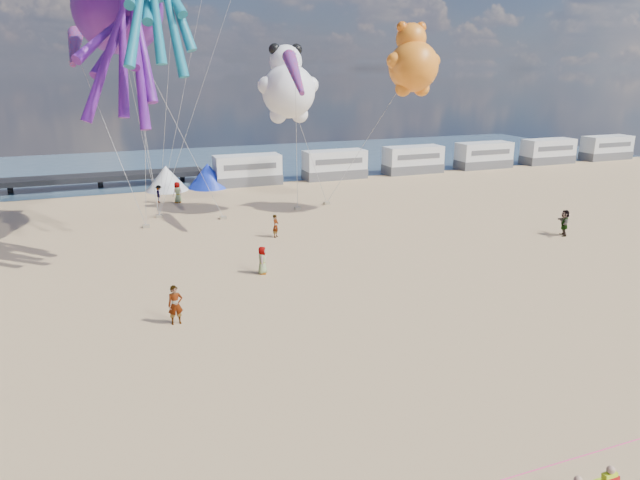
{
  "coord_description": "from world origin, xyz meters",
  "views": [
    {
      "loc": [
        -7.48,
        -15.85,
        11.28
      ],
      "look_at": [
        0.85,
        6.0,
        4.24
      ],
      "focal_mm": 32.0,
      "sensor_mm": 36.0,
      "label": 1
    }
  ],
  "objects": [
    {
      "name": "beachgoer_6",
      "position": [
        0.41,
        14.07,
        0.81
      ],
      "size": [
        0.59,
        0.7,
        1.62
      ],
      "primitive_type": "imported",
      "rotation": [
        0.0,
        0.0,
        1.16
      ],
      "color": "#7F6659",
      "rests_on": "ground"
    },
    {
      "name": "windsock_right",
      "position": [
        -4.96,
        27.15,
        12.97
      ],
      "size": [
        2.49,
        4.37,
        4.36
      ],
      "primitive_type": null,
      "rotation": [
        0.0,
        0.0,
        -0.39
      ],
      "color": "red"
    },
    {
      "name": "motorhome_2",
      "position": [
        25.0,
        40.0,
        1.5
      ],
      "size": [
        6.6,
        2.5,
        3.0
      ],
      "primitive_type": "cube",
      "color": "silver",
      "rests_on": "ground"
    },
    {
      "name": "sandbag_a",
      "position": [
        -5.03,
        26.71,
        0.11
      ],
      "size": [
        0.5,
        0.35,
        0.22
      ],
      "primitive_type": "cube",
      "color": "gray",
      "rests_on": "ground"
    },
    {
      "name": "beachgoer_4",
      "position": [
        22.3,
        14.09,
        0.93
      ],
      "size": [
        0.92,
        1.17,
        1.86
      ],
      "primitive_type": "imported",
      "rotation": [
        0.0,
        0.0,
        4.21
      ],
      "color": "#7F6659",
      "rests_on": "ground"
    },
    {
      "name": "motorhome_0",
      "position": [
        6.0,
        40.0,
        1.5
      ],
      "size": [
        6.6,
        2.5,
        3.0
      ],
      "primitive_type": "cube",
      "color": "silver",
      "rests_on": "ground"
    },
    {
      "name": "beachgoer_2",
      "position": [
        -3.24,
        34.87,
        0.77
      ],
      "size": [
        0.63,
        0.79,
        1.54
      ],
      "primitive_type": "imported",
      "rotation": [
        0.0,
        0.0,
        1.5
      ],
      "color": "#7F6659",
      "rests_on": "ground"
    },
    {
      "name": "motorhome_3",
      "position": [
        34.5,
        40.0,
        1.5
      ],
      "size": [
        6.6,
        2.5,
        3.0
      ],
      "primitive_type": "cube",
      "color": "silver",
      "rests_on": "ground"
    },
    {
      "name": "sandbag_d",
      "position": [
        7.28,
        28.1,
        0.11
      ],
      "size": [
        0.5,
        0.35,
        0.22
      ],
      "primitive_type": "cube",
      "color": "gray",
      "rests_on": "ground"
    },
    {
      "name": "sandbag_e",
      "position": [
        -3.8,
        29.5,
        0.11
      ],
      "size": [
        0.5,
        0.35,
        0.22
      ],
      "primitive_type": "cube",
      "color": "gray",
      "rests_on": "ground"
    },
    {
      "name": "kite_teddy_orange",
      "position": [
        15.02,
        23.44,
        11.44
      ],
      "size": [
        4.93,
        4.69,
        6.41
      ],
      "primitive_type": null,
      "rotation": [
        0.0,
        0.0,
        -0.1
      ],
      "color": "orange"
    },
    {
      "name": "windsock_left",
      "position": [
        -8.56,
        28.94,
        12.64
      ],
      "size": [
        1.37,
        6.49,
        6.45
      ],
      "primitive_type": null,
      "rotation": [
        0.0,
        0.0,
        -0.04
      ],
      "color": "red"
    },
    {
      "name": "ground",
      "position": [
        0.0,
        0.0,
        0.0
      ],
      "size": [
        120.0,
        120.0,
        0.0
      ],
      "primitive_type": "plane",
      "color": "tan",
      "rests_on": "ground"
    },
    {
      "name": "kite_panda",
      "position": [
        6.24,
        26.82,
        9.64
      ],
      "size": [
        6.21,
        6.04,
        6.96
      ],
      "primitive_type": null,
      "rotation": [
        0.0,
        0.0,
        0.35
      ],
      "color": "white"
    },
    {
      "name": "windsock_mid",
      "position": [
        5.2,
        22.07,
        10.96
      ],
      "size": [
        1.86,
        5.67,
        5.58
      ],
      "primitive_type": null,
      "rotation": [
        0.0,
        0.0,
        -0.16
      ],
      "color": "red"
    },
    {
      "name": "motorhome_5",
      "position": [
        53.5,
        40.0,
        1.5
      ],
      "size": [
        6.6,
        2.5,
        3.0
      ],
      "primitive_type": "cube",
      "color": "silver",
      "rests_on": "ground"
    },
    {
      "name": "standing_person",
      "position": [
        -5.08,
        9.0,
        0.93
      ],
      "size": [
        0.69,
        0.47,
        1.86
      ],
      "primitive_type": "imported",
      "rotation": [
        0.0,
        0.0,
        0.03
      ],
      "color": "tan",
      "rests_on": "ground"
    },
    {
      "name": "beachgoer_0",
      "position": [
        -1.71,
        34.25,
        0.92
      ],
      "size": [
        0.8,
        0.71,
        1.84
      ],
      "primitive_type": "imported",
      "rotation": [
        0.0,
        0.0,
        3.65
      ],
      "color": "#7F6659",
      "rests_on": "ground"
    },
    {
      "name": "kite_octopus_purple",
      "position": [
        -5.63,
        25.1,
        14.94
      ],
      "size": [
        8.66,
        11.64,
        12.23
      ],
      "primitive_type": null,
      "rotation": [
        0.0,
        0.0,
        -0.43
      ],
      "color": "#621A91"
    },
    {
      "name": "sandbag_b",
      "position": [
        0.82,
        27.19,
        0.11
      ],
      "size": [
        0.5,
        0.35,
        0.22
      ],
      "primitive_type": "cube",
      "color": "gray",
      "rests_on": "ground"
    },
    {
      "name": "motorhome_1",
      "position": [
        15.5,
        40.0,
        1.5
      ],
      "size": [
        6.6,
        2.5,
        3.0
      ],
      "primitive_type": "cube",
      "color": "silver",
      "rests_on": "ground"
    },
    {
      "name": "water",
      "position": [
        0.0,
        55.0,
        0.02
      ],
      "size": [
        120.0,
        120.0,
        0.0
      ],
      "primitive_type": "plane",
      "color": "#365067",
      "rests_on": "ground"
    },
    {
      "name": "sandbag_c",
      "position": [
        10.23,
        28.94,
        0.11
      ],
      "size": [
        0.5,
        0.35,
        0.22
      ],
      "primitive_type": "cube",
      "color": "gray",
      "rests_on": "ground"
    },
    {
      "name": "tent_white",
      "position": [
        -2.0,
        40.0,
        1.2
      ],
      "size": [
        4.0,
        4.0,
        2.4
      ],
      "primitive_type": "cone",
      "color": "white",
      "rests_on": "ground"
    },
    {
      "name": "motorhome_4",
      "position": [
        44.0,
        40.0,
        1.5
      ],
      "size": [
        6.6,
        2.5,
        3.0
      ],
      "primitive_type": "cube",
      "color": "silver",
      "rests_on": "ground"
    },
    {
      "name": "beachgoer_5",
      "position": [
        3.25,
        20.92,
        0.8
      ],
      "size": [
        1.31,
        1.46,
        1.61
      ],
      "primitive_type": "imported",
      "rotation": [
        0.0,
        0.0,
        0.89
      ],
      "color": "#7F6659",
      "rests_on": "ground"
    },
    {
      "name": "tent_blue",
      "position": [
        2.0,
        40.0,
        1.2
      ],
      "size": [
        4.0,
        4.0,
        2.4
      ],
      "primitive_type": "cone",
      "color": "#1933CC",
      "rests_on": "ground"
    }
  ]
}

